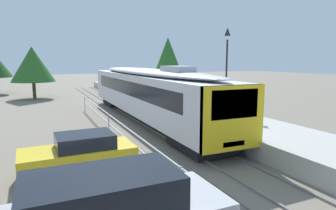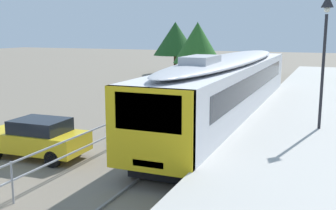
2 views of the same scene
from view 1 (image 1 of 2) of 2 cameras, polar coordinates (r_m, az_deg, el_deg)
ground_plane at (r=17.84m, az=-11.19°, el=-5.00°), size 160.00×160.00×0.00m
track_rails at (r=18.70m, az=-2.18°, el=-4.10°), size 3.20×60.00×0.14m
commuter_train at (r=20.09m, az=-4.21°, el=2.87°), size 2.82×19.93×3.74m
station_platform at (r=20.03m, az=6.47°, el=-2.08°), size 3.90×60.00×0.90m
platform_lamp_mid_platform at (r=19.53m, az=11.44°, el=9.84°), size 0.34×0.34×5.35m
carpark_fence at (r=8.41m, az=2.49°, el=-14.06°), size 0.06×36.06×1.25m
parked_hatchback_yellow at (r=11.24m, az=-16.83°, el=-9.15°), size 4.06×1.89×1.53m
tree_behind_carpark at (r=36.46m, az=-0.01°, el=9.42°), size 3.68×3.68×7.02m
tree_distant_left at (r=35.46m, az=-24.93°, el=7.21°), size 4.61×4.61×5.70m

